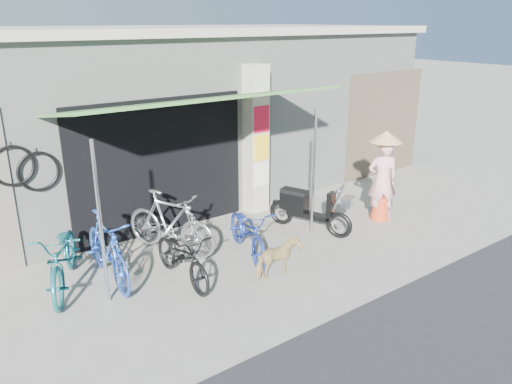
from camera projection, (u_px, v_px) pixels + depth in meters
ground at (302, 263)px, 8.23m from camera, size 80.00×80.00×0.00m
bicycle_shop at (157, 110)px, 11.50m from camera, size 12.30×5.30×3.66m
shop_pillar at (255, 140)px, 10.08m from camera, size 0.42×0.44×3.00m
awning at (199, 103)px, 8.14m from camera, size 4.60×1.88×2.72m
neighbour_right at (384, 124)px, 12.59m from camera, size 2.60×0.06×2.60m
bike_teal at (64, 257)px, 7.31m from camera, size 1.39×2.01×1.00m
bike_blue at (107, 249)px, 7.49m from camera, size 0.57×1.81×1.08m
bike_black at (182, 256)px, 7.52m from camera, size 0.56×1.59×0.83m
bike_silver at (170, 222)px, 8.44m from camera, size 1.22×1.87×1.09m
bike_navy at (248, 232)px, 8.33m from camera, size 1.05×1.80×0.90m
street_dog at (278, 259)px, 7.68m from camera, size 0.75×0.35×0.63m
moped at (308, 208)px, 9.36m from camera, size 0.79×1.65×0.98m
nun at (383, 177)px, 9.77m from camera, size 0.71×0.64×1.81m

